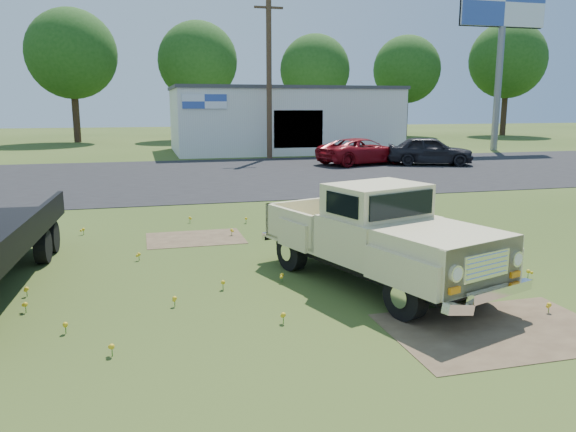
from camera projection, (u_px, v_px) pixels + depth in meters
The scene contains 15 objects.
ground at pixel (325, 276), 10.17m from camera, with size 140.00×140.00×0.00m, color #2C4315.
asphalt_lot at pixel (216, 176), 24.39m from camera, with size 90.00×14.00×0.02m, color black.
dirt_patch_a at pixel (498, 331), 7.70m from camera, with size 3.00×2.00×0.01m, color brown.
dirt_patch_b at pixel (195, 238), 12.99m from camera, with size 2.20×1.60×0.01m, color brown.
commercial_building at pixel (282, 119), 36.85m from camera, with size 14.20×8.20×4.15m.
billboard at pixel (503, 18), 36.28m from camera, with size 6.10×0.45×11.05m.
utility_pole_mid at pixel (269, 76), 31.13m from camera, with size 1.60×0.30×9.00m.
treeline_c at pixel (72, 54), 44.27m from camera, with size 7.04×7.04×10.47m.
treeline_d at pixel (198, 61), 47.78m from camera, with size 6.72×6.72×10.00m.
treeline_e at pixel (315, 70), 48.97m from camera, with size 6.08×6.08×9.04m.
treeline_f at pixel (407, 70), 53.78m from camera, with size 6.40×6.40×9.52m.
treeline_g at pixel (508, 60), 54.66m from camera, with size 7.36×7.36×10.95m.
vintage_pickup_truck at pixel (376, 234), 9.55m from camera, with size 1.88×4.83×1.75m, color #CBBA88, non-canonical shape.
red_pickup at pixel (362, 152), 28.76m from camera, with size 2.20×4.77×1.33m, color maroon.
dark_sedan at pixel (430, 151), 28.46m from camera, with size 1.72×4.26×1.45m, color black.
Camera 1 is at (-3.13, -9.26, 3.06)m, focal length 35.00 mm.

